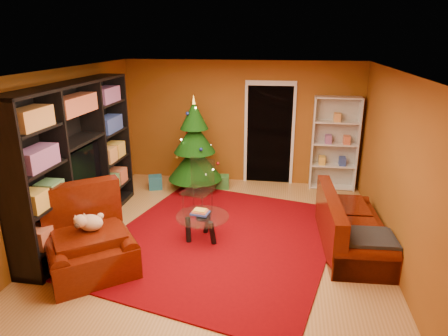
% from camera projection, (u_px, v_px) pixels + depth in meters
% --- Properties ---
extents(floor, '(5.00, 5.50, 0.05)m').
position_uv_depth(floor, '(220.00, 240.00, 6.36)').
color(floor, '#B27C41').
rests_on(floor, ground).
extents(ceiling, '(5.00, 5.50, 0.05)m').
position_uv_depth(ceiling, '(219.00, 69.00, 5.53)').
color(ceiling, silver).
rests_on(ceiling, wall_back).
extents(wall_back, '(5.00, 0.05, 2.60)m').
position_uv_depth(wall_back, '(242.00, 123.00, 8.55)').
color(wall_back, brown).
rests_on(wall_back, ground).
extents(wall_left, '(0.05, 5.50, 2.60)m').
position_uv_depth(wall_left, '(63.00, 153.00, 6.33)').
color(wall_left, brown).
rests_on(wall_left, ground).
extents(wall_right, '(0.05, 5.50, 2.60)m').
position_uv_depth(wall_right, '(398.00, 169.00, 5.56)').
color(wall_right, brown).
rests_on(wall_right, ground).
extents(doorway, '(1.06, 0.60, 2.16)m').
position_uv_depth(doorway, '(269.00, 135.00, 8.49)').
color(doorway, black).
rests_on(doorway, floor).
extents(rug, '(4.12, 4.53, 0.02)m').
position_uv_depth(rug, '(220.00, 239.00, 6.31)').
color(rug, '#700206').
rests_on(rug, floor).
extents(media_unit, '(0.50, 3.14, 2.40)m').
position_uv_depth(media_unit, '(77.00, 160.00, 6.28)').
color(media_unit, black).
rests_on(media_unit, floor).
extents(christmas_tree, '(1.12, 1.12, 1.99)m').
position_uv_depth(christmas_tree, '(195.00, 145.00, 8.09)').
color(christmas_tree, '#0B3608').
rests_on(christmas_tree, floor).
extents(gift_box_teal, '(0.35, 0.35, 0.27)m').
position_uv_depth(gift_box_teal, '(155.00, 182.00, 8.40)').
color(gift_box_teal, '#1C607A').
rests_on(gift_box_teal, floor).
extents(gift_box_green, '(0.30, 0.30, 0.27)m').
position_uv_depth(gift_box_green, '(223.00, 182.00, 8.44)').
color(gift_box_green, '#2A6F2F').
rests_on(gift_box_green, floor).
extents(gift_box_red, '(0.28, 0.28, 0.21)m').
position_uv_depth(gift_box_red, '(206.00, 176.00, 8.86)').
color(gift_box_red, '#A93222').
rests_on(gift_box_red, floor).
extents(white_bookshelf, '(0.92, 0.34, 1.97)m').
position_uv_depth(white_bookshelf, '(335.00, 144.00, 8.17)').
color(white_bookshelf, white).
rests_on(white_bookshelf, floor).
extents(armchair, '(1.67, 1.67, 0.93)m').
position_uv_depth(armchair, '(89.00, 240.00, 5.34)').
color(armchair, '#461005').
rests_on(armchair, rug).
extents(dog, '(0.50, 0.48, 0.30)m').
position_uv_depth(dog, '(91.00, 223.00, 5.33)').
color(dog, beige).
rests_on(dog, armchair).
extents(sofa, '(0.97, 1.97, 0.83)m').
position_uv_depth(sofa, '(353.00, 222.00, 5.97)').
color(sofa, '#461005').
rests_on(sofa, rug).
extents(coffee_table, '(0.93, 0.93, 0.52)m').
position_uv_depth(coffee_table, '(203.00, 228.00, 6.23)').
color(coffee_table, gray).
rests_on(coffee_table, rug).
extents(acrylic_chair, '(0.58, 0.61, 0.91)m').
position_uv_depth(acrylic_chair, '(197.00, 191.00, 7.04)').
color(acrylic_chair, '#66605B').
rests_on(acrylic_chair, rug).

